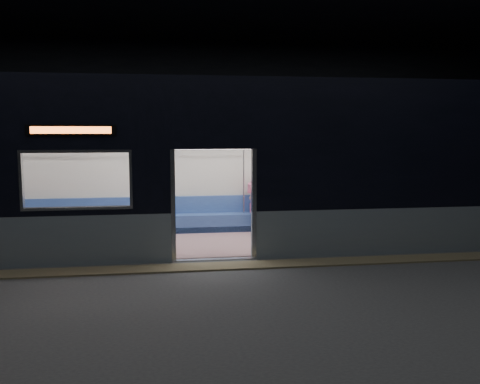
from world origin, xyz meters
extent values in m
cube|color=#47494C|center=(0.00, 0.00, -0.01)|extent=(24.00, 14.00, 0.01)
cube|color=black|center=(0.00, 6.98, 2.50)|extent=(24.00, 0.04, 5.00)
cube|color=#8C7F59|center=(0.00, 0.55, 0.01)|extent=(22.80, 0.50, 0.03)
cube|color=gray|center=(4.85, 1.06, 0.45)|extent=(8.30, 0.12, 0.90)
cube|color=black|center=(4.85, 1.06, 2.05)|extent=(8.30, 0.12, 2.30)
cube|color=black|center=(0.00, 1.06, 2.62)|extent=(1.40, 0.12, 1.15)
cube|color=#B7BABC|center=(-0.74, 1.06, 1.02)|extent=(0.08, 0.14, 2.05)
cube|color=#B7BABC|center=(0.74, 1.06, 1.02)|extent=(0.08, 0.14, 2.05)
cube|color=black|center=(-2.45, 0.98, 2.39)|extent=(1.50, 0.04, 0.18)
cube|color=orange|center=(-2.45, 0.97, 2.39)|extent=(1.34, 0.03, 0.12)
cube|color=beige|center=(0.00, 3.94, 1.60)|extent=(18.00, 0.12, 3.20)
cube|color=black|center=(0.00, 2.50, 3.28)|extent=(18.00, 3.00, 0.15)
cube|color=gray|center=(0.00, 2.50, 0.02)|extent=(17.76, 2.76, 0.04)
cube|color=beige|center=(0.00, 2.50, 2.35)|extent=(17.76, 2.76, 0.10)
cube|color=#2F4388|center=(0.00, 3.62, 0.24)|extent=(11.00, 0.48, 0.41)
cube|color=#2F4388|center=(0.00, 3.81, 0.65)|extent=(11.00, 0.10, 0.40)
cube|color=#805D67|center=(-3.30, 1.41, 0.24)|extent=(4.40, 0.48, 0.41)
cube|color=#805D67|center=(3.30, 1.41, 0.24)|extent=(4.40, 0.48, 0.41)
cylinder|color=silver|center=(-0.95, 1.37, 1.17)|extent=(0.04, 0.04, 2.26)
cylinder|color=silver|center=(-0.95, 3.63, 1.17)|extent=(0.04, 0.04, 2.26)
cylinder|color=silver|center=(0.95, 1.37, 1.17)|extent=(0.04, 0.04, 2.26)
cylinder|color=silver|center=(0.95, 3.63, 1.17)|extent=(0.04, 0.04, 2.26)
cylinder|color=silver|center=(0.00, 3.58, 1.95)|extent=(11.00, 0.03, 0.03)
cube|color=black|center=(1.21, 3.38, 0.54)|extent=(0.19, 0.51, 0.17)
cube|color=black|center=(1.44, 3.38, 0.54)|extent=(0.19, 0.51, 0.17)
cylinder|color=black|center=(1.21, 3.14, 0.26)|extent=(0.12, 0.12, 0.43)
cylinder|color=black|center=(1.44, 3.14, 0.26)|extent=(0.12, 0.12, 0.43)
cube|color=pink|center=(1.32, 3.59, 0.56)|extent=(0.44, 0.24, 0.22)
cylinder|color=pink|center=(1.32, 3.62, 0.94)|extent=(0.45, 0.45, 0.57)
sphere|color=tan|center=(1.32, 3.60, 1.34)|extent=(0.23, 0.23, 0.23)
sphere|color=black|center=(1.32, 3.65, 1.39)|extent=(0.24, 0.24, 0.24)
cube|color=black|center=(1.34, 3.30, 0.70)|extent=(0.32, 0.28, 0.15)
cube|color=white|center=(2.46, 3.85, 1.44)|extent=(0.89, 0.03, 0.58)
camera|label=1|loc=(-0.87, -8.09, 2.37)|focal=38.00mm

